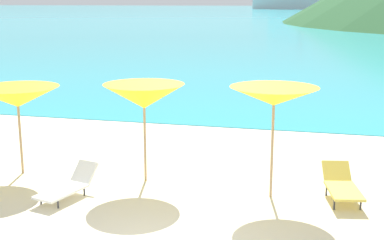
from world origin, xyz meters
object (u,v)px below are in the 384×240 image
umbrella_2 (144,96)px  lounge_chair_4 (342,185)px  lounge_chair_2 (68,186)px  umbrella_1 (17,97)px  umbrella_3 (274,96)px

umbrella_2 → lounge_chair_4: umbrella_2 is taller
lounge_chair_2 → lounge_chair_4: lounge_chair_4 is taller
lounge_chair_2 → lounge_chair_4: bearing=27.2°
umbrella_1 → umbrella_2: bearing=3.9°
lounge_chair_2 → umbrella_1: bearing=161.4°
umbrella_2 → lounge_chair_2: bearing=-131.6°
umbrella_2 → umbrella_3: (2.82, -0.32, 0.17)m
umbrella_2 → lounge_chair_4: size_ratio=1.41×
umbrella_1 → lounge_chair_2: 2.62m
lounge_chair_4 → umbrella_2: bearing=166.9°
umbrella_2 → umbrella_3: umbrella_3 is taller
umbrella_1 → lounge_chair_4: bearing=0.5°
umbrella_3 → lounge_chair_4: bearing=7.5°
umbrella_1 → lounge_chair_2: size_ratio=1.35×
umbrella_1 → lounge_chair_2: (1.76, -1.15, -1.56)m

